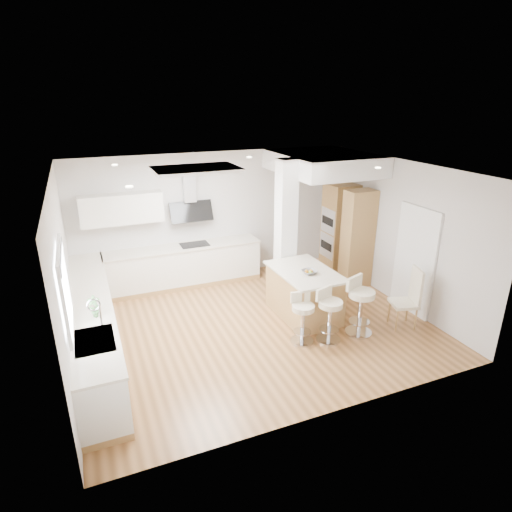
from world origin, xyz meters
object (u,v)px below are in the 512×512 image
bar_stool_b (329,312)px  bar_stool_c (360,303)px  peninsula (304,293)px  bar_stool_a (302,315)px  dining_chair (410,296)px

bar_stool_b → bar_stool_c: 0.61m
bar_stool_b → bar_stool_c: size_ratio=0.90×
peninsula → bar_stool_c: size_ratio=1.47×
bar_stool_a → dining_chair: 2.02m
bar_stool_c → bar_stool_a: bearing=152.1°
dining_chair → bar_stool_a: bearing=-171.2°
peninsula → bar_stool_b: (-0.04, -0.94, 0.07)m
peninsula → bar_stool_a: peninsula is taller
bar_stool_c → bar_stool_b: bearing=159.1°
bar_stool_a → bar_stool_c: size_ratio=0.85×
peninsula → bar_stool_b: 0.94m
dining_chair → bar_stool_c: bearing=-171.6°
peninsula → bar_stool_c: 1.11m
bar_stool_b → dining_chair: (1.57, -0.14, 0.07)m
peninsula → bar_stool_b: size_ratio=1.62×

